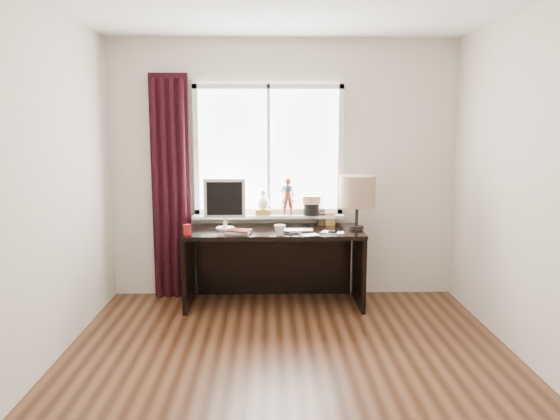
{
  "coord_description": "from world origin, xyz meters",
  "views": [
    {
      "loc": [
        -0.15,
        -3.54,
        1.75
      ],
      "look_at": [
        -0.05,
        1.25,
        1.0
      ],
      "focal_mm": 35.0,
      "sensor_mm": 36.0,
      "label": 1
    }
  ],
  "objects_px": {
    "mug": "(280,230)",
    "red_cup": "(187,230)",
    "laptop": "(295,231)",
    "monitor": "(225,201)",
    "table_lamp": "(357,192)",
    "desk": "(274,252)"
  },
  "relations": [
    {
      "from": "laptop",
      "to": "red_cup",
      "type": "relative_size",
      "value": 3.53
    },
    {
      "from": "mug",
      "to": "red_cup",
      "type": "bearing_deg",
      "value": 176.99
    },
    {
      "from": "red_cup",
      "to": "desk",
      "type": "bearing_deg",
      "value": 22.34
    },
    {
      "from": "laptop",
      "to": "red_cup",
      "type": "bearing_deg",
      "value": -173.08
    },
    {
      "from": "laptop",
      "to": "mug",
      "type": "height_order",
      "value": "mug"
    },
    {
      "from": "laptop",
      "to": "desk",
      "type": "distance_m",
      "value": 0.39
    },
    {
      "from": "desk",
      "to": "table_lamp",
      "type": "bearing_deg",
      "value": -6.11
    },
    {
      "from": "laptop",
      "to": "desk",
      "type": "bearing_deg",
      "value": 132.7
    },
    {
      "from": "mug",
      "to": "red_cup",
      "type": "xyz_separation_m",
      "value": [
        -0.85,
        0.04,
        -0.0
      ]
    },
    {
      "from": "laptop",
      "to": "table_lamp",
      "type": "xyz_separation_m",
      "value": [
        0.6,
        0.14,
        0.35
      ]
    },
    {
      "from": "mug",
      "to": "laptop",
      "type": "bearing_deg",
      "value": 45.41
    },
    {
      "from": "mug",
      "to": "table_lamp",
      "type": "xyz_separation_m",
      "value": [
        0.75,
        0.29,
        0.31
      ]
    },
    {
      "from": "laptop",
      "to": "desk",
      "type": "xyz_separation_m",
      "value": [
        -0.2,
        0.22,
        -0.26
      ]
    },
    {
      "from": "desk",
      "to": "monitor",
      "type": "xyz_separation_m",
      "value": [
        -0.47,
        -0.06,
        0.52
      ]
    },
    {
      "from": "red_cup",
      "to": "mug",
      "type": "bearing_deg",
      "value": -3.01
    },
    {
      "from": "monitor",
      "to": "table_lamp",
      "type": "distance_m",
      "value": 1.28
    },
    {
      "from": "table_lamp",
      "to": "monitor",
      "type": "bearing_deg",
      "value": 178.75
    },
    {
      "from": "mug",
      "to": "table_lamp",
      "type": "distance_m",
      "value": 0.86
    },
    {
      "from": "mug",
      "to": "red_cup",
      "type": "distance_m",
      "value": 0.85
    },
    {
      "from": "monitor",
      "to": "mug",
      "type": "bearing_deg",
      "value": -31.0
    },
    {
      "from": "desk",
      "to": "red_cup",
      "type": "bearing_deg",
      "value": -157.66
    },
    {
      "from": "laptop",
      "to": "mug",
      "type": "distance_m",
      "value": 0.22
    }
  ]
}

